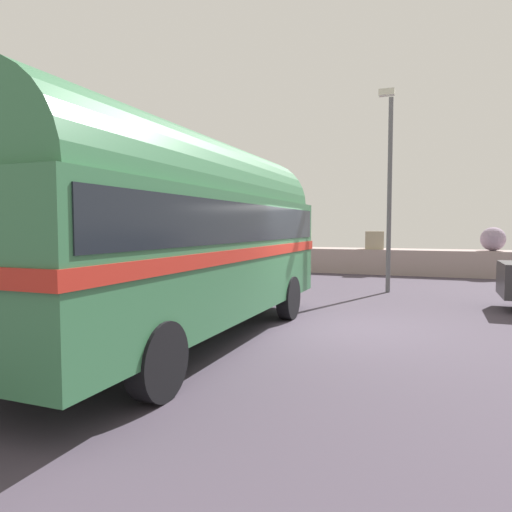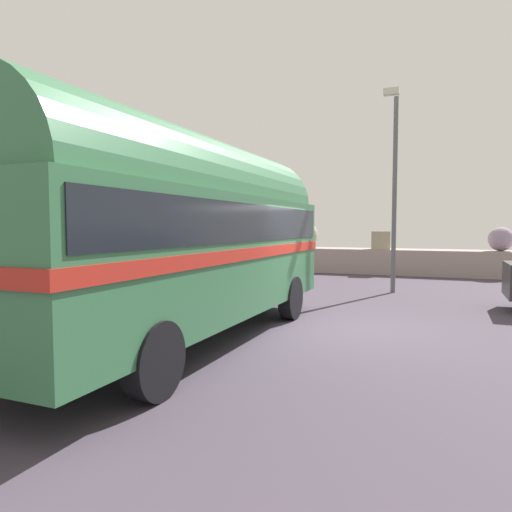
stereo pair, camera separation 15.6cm
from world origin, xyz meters
TOP-DOWN VIEW (x-y plane):
  - ground at (0.00, 0.00)m, footprint 32.00×26.00m
  - breakwater at (-0.15, 11.76)m, footprint 31.36×2.15m
  - vintage_coach at (-2.29, -2.11)m, footprint 2.53×8.61m
  - lamp_post at (0.53, 5.54)m, footprint 0.44×1.15m

SIDE VIEW (x-z plane):
  - ground at x=0.00m, z-range 0.00..0.02m
  - breakwater at x=-0.15m, z-range -0.51..1.83m
  - vintage_coach at x=-2.29m, z-range 0.20..3.90m
  - lamp_post at x=0.53m, z-range 0.40..6.47m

